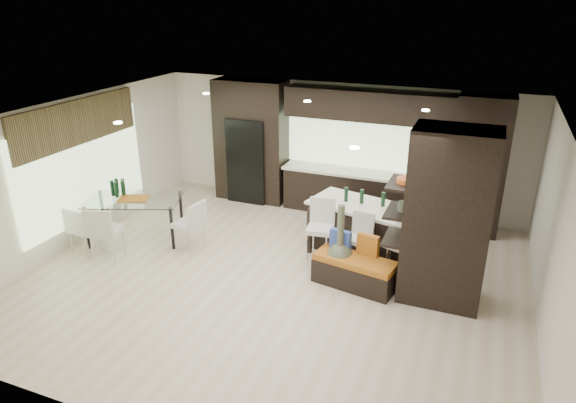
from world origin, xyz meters
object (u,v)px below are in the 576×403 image
at_px(chair_far, 84,231).
at_px(chair_end, 189,227).
at_px(stool_right, 399,256).
at_px(stool_left, 320,241).
at_px(bench, 354,272).
at_px(chair_near, 107,234).
at_px(stool_mid, 358,250).
at_px(floor_vase, 340,244).
at_px(dining_table, 136,219).
at_px(kitchen_island, 369,230).

xyz_separation_m(chair_far, chair_end, (1.72, 0.79, 0.03)).
xyz_separation_m(stool_right, chair_end, (-3.76, -0.30, -0.01)).
distance_m(stool_left, stool_right, 1.35).
height_order(stool_right, chair_far, stool_right).
height_order(bench, chair_near, chair_near).
relative_size(stool_mid, chair_near, 0.91).
relative_size(bench, floor_vase, 0.99).
bearing_deg(chair_far, chair_near, 0.75).
bearing_deg(stool_right, stool_mid, -160.86).
distance_m(stool_mid, dining_table, 4.28).
xyz_separation_m(stool_mid, floor_vase, (-0.22, -0.36, 0.24)).
xyz_separation_m(floor_vase, chair_end, (-2.86, 0.05, -0.22)).
xyz_separation_m(bench, floor_vase, (-0.28, 0.08, 0.41)).
distance_m(stool_right, chair_near, 5.07).
bearing_deg(chair_near, dining_table, 76.74).
distance_m(stool_left, dining_table, 3.61).
height_order(kitchen_island, chair_far, kitchen_island).
relative_size(stool_mid, dining_table, 0.49).
bearing_deg(chair_end, stool_left, -75.27).
height_order(stool_left, dining_table, stool_left).
height_order(kitchen_island, stool_left, stool_left).
height_order(kitchen_island, chair_end, kitchen_island).
bearing_deg(bench, chair_far, -161.93).
relative_size(floor_vase, chair_near, 1.43).
xyz_separation_m(stool_left, stool_mid, (0.67, 0.03, -0.06)).
bearing_deg(chair_far, stool_right, 15.34).
bearing_deg(stool_left, floor_vase, -44.12).
bearing_deg(kitchen_island, floor_vase, -88.15).
height_order(kitchen_island, bench, kitchen_island).
bearing_deg(bench, chair_end, -171.98).
distance_m(floor_vase, chair_far, 4.65).
bearing_deg(kitchen_island, dining_table, -152.69).
xyz_separation_m(floor_vase, dining_table, (-4.05, 0.05, -0.25)).
xyz_separation_m(stool_mid, dining_table, (-4.27, -0.31, -0.01)).
relative_size(kitchen_island, stool_mid, 2.57).
bearing_deg(floor_vase, stool_left, 143.39).
xyz_separation_m(stool_right, chair_far, (-5.48, -1.09, -0.04)).
bearing_deg(stool_left, kitchen_island, 41.91).
bearing_deg(stool_mid, chair_end, -168.75).
relative_size(dining_table, chair_end, 1.95).
bearing_deg(floor_vase, stool_right, 21.25).
distance_m(stool_mid, stool_right, 0.67).
xyz_separation_m(stool_left, stool_right, (1.35, 0.02, -0.04)).
bearing_deg(floor_vase, bench, -16.50).
bearing_deg(chair_end, floor_vase, -82.99).
distance_m(stool_left, chair_near, 3.76).
xyz_separation_m(stool_left, chair_end, (-2.41, -0.29, -0.04)).
bearing_deg(chair_end, stool_mid, -76.27).
distance_m(stool_left, chair_far, 4.27).
distance_m(kitchen_island, stool_mid, 0.76).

